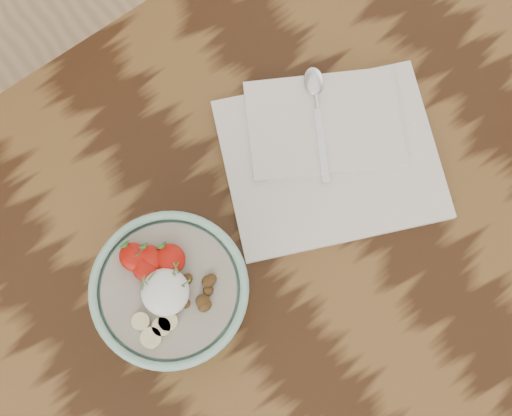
% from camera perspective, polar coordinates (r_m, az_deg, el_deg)
% --- Properties ---
extents(table, '(1.60, 0.90, 0.75)m').
position_cam_1_polar(table, '(1.00, 0.62, -8.82)').
color(table, '#321B0C').
rests_on(table, ground).
extents(breakfast_bowl, '(0.18, 0.18, 0.12)m').
position_cam_1_polar(breakfast_bowl, '(0.85, -6.74, -6.75)').
color(breakfast_bowl, '#8FC0AD').
rests_on(breakfast_bowl, table).
extents(napkin, '(0.34, 0.32, 0.02)m').
position_cam_1_polar(napkin, '(0.95, 5.90, 4.52)').
color(napkin, white).
rests_on(napkin, table).
extents(spoon, '(0.10, 0.15, 0.01)m').
position_cam_1_polar(spoon, '(0.96, 4.80, 8.84)').
color(spoon, silver).
rests_on(spoon, napkin).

